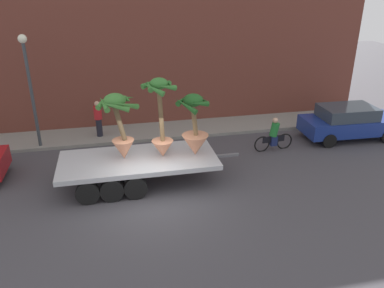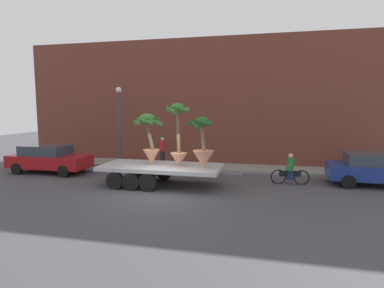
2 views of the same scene
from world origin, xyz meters
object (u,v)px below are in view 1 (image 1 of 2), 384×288
Objects in this scene: flatbed_trailer at (132,164)px; pedestrian_near_gate at (98,118)px; potted_palm_front at (194,130)px; potted_palm_rear at (119,124)px; street_lamp at (29,78)px; potted_palm_middle at (161,120)px; parked_car at (349,122)px; cyclist at (274,136)px.

pedestrian_near_gate is (-1.22, 4.57, 0.27)m from flatbed_trailer.
potted_palm_front reaches higher than pedestrian_near_gate.
potted_palm_rear is 0.51× the size of street_lamp.
street_lamp is (-2.60, -0.58, 2.19)m from pedestrian_near_gate.
potted_palm_rear is at bearing -79.02° from pedestrian_near_gate.
pedestrian_near_gate is (-2.33, 4.63, -1.38)m from potted_palm_middle.
street_lamp reaches higher than potted_palm_middle.
parked_car is (10.28, 2.20, 0.06)m from flatbed_trailer.
potted_palm_rear is 4.78m from pedestrian_near_gate.
potted_palm_rear reaches higher than pedestrian_near_gate.
potted_palm_middle is 5.37m from pedestrian_near_gate.
parked_car is 2.65× the size of pedestrian_near_gate.
parked_car is at bearing 11.45° from potted_palm_rear.
potted_palm_rear reaches higher than cyclist.
potted_palm_middle reaches higher than flatbed_trailer.
parked_car is 11.74m from pedestrian_near_gate.
cyclist reaches higher than flatbed_trailer.
potted_palm_front is (1.20, -0.10, -0.47)m from potted_palm_middle.
cyclist is at bearing 14.70° from flatbed_trailer.
potted_palm_rear is 7.02m from cyclist.
street_lamp is at bearing -167.34° from pedestrian_near_gate.
parked_car is at bearing 7.83° from cyclist.
potted_palm_rear is 0.83× the size of potted_palm_middle.
parked_car is at bearing 16.50° from potted_palm_front.
pedestrian_near_gate is at bearing 100.98° from potted_palm_rear.
cyclist is 0.41× the size of parked_car.
potted_palm_middle is at bearing -166.14° from parked_car.
flatbed_trailer is 2.73× the size of potted_palm_rear.
potted_palm_rear reaches higher than potted_palm_front.
potted_palm_middle is 0.65× the size of parked_car.
street_lamp is (-14.10, 1.79, 2.40)m from parked_car.
street_lamp is at bearing 145.93° from potted_palm_front.
potted_palm_rear is 0.54× the size of parked_car.
potted_palm_middle reaches higher than potted_palm_front.
potted_palm_middle is at bearing -63.28° from pedestrian_near_gate.
pedestrian_near_gate reaches higher than cyclist.
flatbed_trailer is 1.39× the size of street_lamp.
potted_palm_rear is at bearing 171.81° from flatbed_trailer.
potted_palm_rear is 1.34× the size of cyclist.
potted_palm_middle is at bearing 175.28° from potted_palm_front.
potted_palm_rear is at bearing -166.42° from cyclist.
potted_palm_middle reaches higher than potted_palm_rear.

